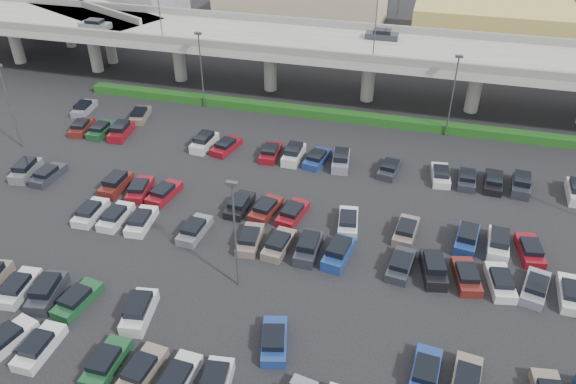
{
  "coord_description": "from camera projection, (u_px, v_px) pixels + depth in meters",
  "views": [
    {
      "loc": [
        13.09,
        -40.74,
        32.72
      ],
      "look_at": [
        1.17,
        3.8,
        2.0
      ],
      "focal_mm": 35.0,
      "sensor_mm": 36.0,
      "label": 1
    }
  ],
  "objects": [
    {
      "name": "distant_buildings",
      "position": [
        435.0,
        16.0,
        98.66
      ],
      "size": [
        138.0,
        24.0,
        9.0
      ],
      "color": "gray",
      "rests_on": "ground"
    },
    {
      "name": "parked_cars",
      "position": [
        256.0,
        248.0,
        50.36
      ],
      "size": [
        63.07,
        41.69,
        1.67
      ],
      "color": "#6D6155",
      "rests_on": "ground"
    },
    {
      "name": "hedge",
      "position": [
        321.0,
        113.0,
        73.5
      ],
      "size": [
        66.0,
        1.6,
        1.1
      ],
      "primitive_type": "cube",
      "color": "#144012",
      "rests_on": "ground"
    },
    {
      "name": "on_ramp",
      "position": [
        46.0,
        1.0,
        95.72
      ],
      "size": [
        50.93,
        30.13,
        8.8
      ],
      "color": "gray",
      "rests_on": "ground"
    },
    {
      "name": "ground",
      "position": [
        266.0,
        229.0,
        53.71
      ],
      "size": [
        280.0,
        280.0,
        0.0
      ],
      "primitive_type": "plane",
      "color": "black"
    },
    {
      "name": "overpass",
      "position": [
        332.0,
        48.0,
        75.62
      ],
      "size": [
        150.0,
        13.0,
        15.8
      ],
      "color": "gray",
      "rests_on": "ground"
    },
    {
      "name": "light_poles",
      "position": [
        229.0,
        157.0,
        52.75
      ],
      "size": [
        66.9,
        48.38,
        10.3
      ],
      "color": "#4B4B50",
      "rests_on": "ground"
    }
  ]
}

